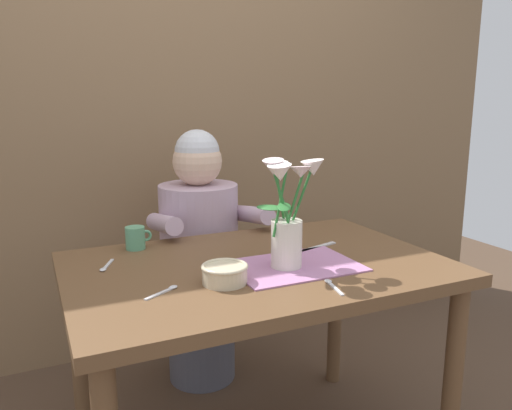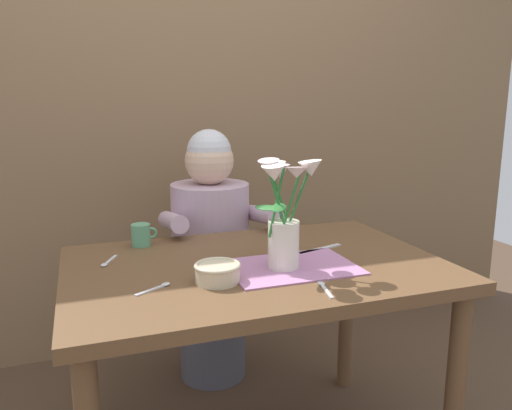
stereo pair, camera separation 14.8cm
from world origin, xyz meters
name	(u,v)px [view 2 (the right image)]	position (x,y,z in m)	size (l,w,h in m)	color
wood_panel_backdrop	(185,101)	(0.00, 1.05, 1.25)	(4.00, 0.10, 2.50)	brown
dining_table	(256,291)	(0.00, 0.00, 0.64)	(1.20, 0.80, 0.74)	brown
seated_person	(211,259)	(0.01, 0.62, 0.56)	(0.45, 0.47, 1.14)	#4C4C56
striped_placemat	(292,267)	(0.09, -0.08, 0.74)	(0.40, 0.28, 0.01)	#B275A3
flower_vase	(283,210)	(0.06, -0.08, 0.93)	(0.24, 0.23, 0.35)	silver
ceramic_bowl	(218,272)	(-0.16, -0.13, 0.77)	(0.14, 0.14, 0.06)	beige
dinner_knife	(320,249)	(0.26, 0.06, 0.74)	(0.19, 0.02, 0.01)	silver
ceramic_mug	(141,235)	(-0.32, 0.32, 0.78)	(0.09, 0.07, 0.08)	#569970
spoon_0	(158,287)	(-0.33, -0.12, 0.74)	(0.11, 0.07, 0.01)	silver
spoon_1	(324,287)	(0.11, -0.27, 0.74)	(0.04, 0.12, 0.01)	silver
spoon_2	(107,263)	(-0.45, 0.15, 0.74)	(0.06, 0.11, 0.01)	silver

